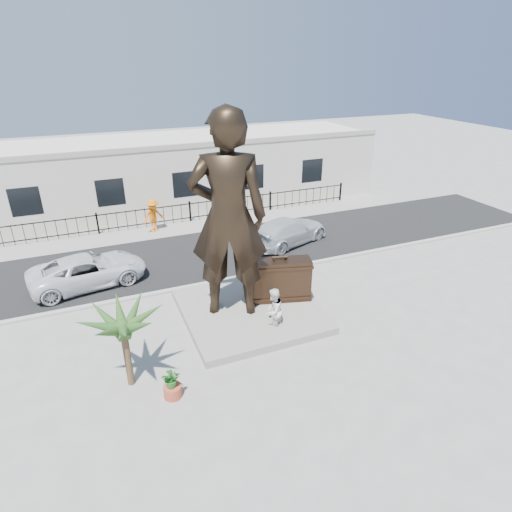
{
  "coord_description": "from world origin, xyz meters",
  "views": [
    {
      "loc": [
        -5.87,
        -12.18,
        9.59
      ],
      "look_at": [
        0.0,
        2.0,
        2.3
      ],
      "focal_mm": 30.0,
      "sensor_mm": 36.0,
      "label": 1
    }
  ],
  "objects_px": {
    "car_white": "(88,270)",
    "statue": "(228,217)",
    "suitcase": "(279,280)",
    "tourist": "(273,311)"
  },
  "relations": [
    {
      "from": "car_white",
      "to": "statue",
      "type": "bearing_deg",
      "value": -143.03
    },
    {
      "from": "suitcase",
      "to": "car_white",
      "type": "xyz_separation_m",
      "value": [
        -7.23,
        4.9,
        -0.47
      ]
    },
    {
      "from": "statue",
      "to": "tourist",
      "type": "height_order",
      "value": "statue"
    },
    {
      "from": "tourist",
      "to": "car_white",
      "type": "xyz_separation_m",
      "value": [
        -6.22,
        6.5,
        -0.18
      ]
    },
    {
      "from": "statue",
      "to": "suitcase",
      "type": "distance_m",
      "value": 3.7
    },
    {
      "from": "statue",
      "to": "tourist",
      "type": "distance_m",
      "value": 3.86
    },
    {
      "from": "tourist",
      "to": "car_white",
      "type": "height_order",
      "value": "tourist"
    },
    {
      "from": "statue",
      "to": "suitcase",
      "type": "relative_size",
      "value": 3.1
    },
    {
      "from": "suitcase",
      "to": "car_white",
      "type": "relative_size",
      "value": 0.5
    },
    {
      "from": "statue",
      "to": "tourist",
      "type": "relative_size",
      "value": 4.37
    }
  ]
}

